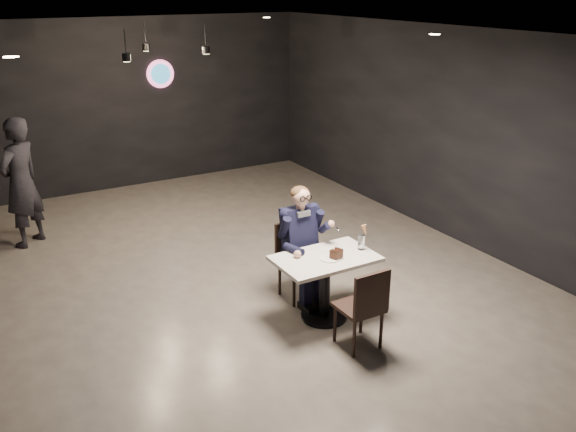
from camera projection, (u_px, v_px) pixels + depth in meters
floor at (228, 283)px, 7.67m from camera, size 9.00×9.00×0.00m
wall_sign at (160, 74)px, 10.94m from camera, size 0.50×0.06×0.50m
pendant_lights at (158, 34)px, 8.26m from camera, size 1.40×1.20×0.36m
main_table at (325, 288)px, 6.75m from camera, size 1.10×0.70×0.75m
chair_far at (299, 262)px, 7.17m from camera, size 0.42×0.46×0.92m
chair_near at (359, 306)px, 6.21m from camera, size 0.42×0.46×0.92m
seated_man at (299, 242)px, 7.07m from camera, size 0.60×0.80×1.44m
dessert_plate at (330, 258)px, 6.57m from camera, size 0.22×0.22×0.01m
cake_slice at (336, 254)px, 6.56m from camera, size 0.15×0.13×0.09m
mint_leaf at (338, 251)px, 6.55m from camera, size 0.06×0.04×0.01m
sundae_glass at (361, 242)px, 6.78m from camera, size 0.08×0.08×0.17m
wafer_cone at (365, 230)px, 6.69m from camera, size 0.07×0.07×0.12m
passerby at (21, 183)px, 8.50m from camera, size 0.80×0.78×1.85m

